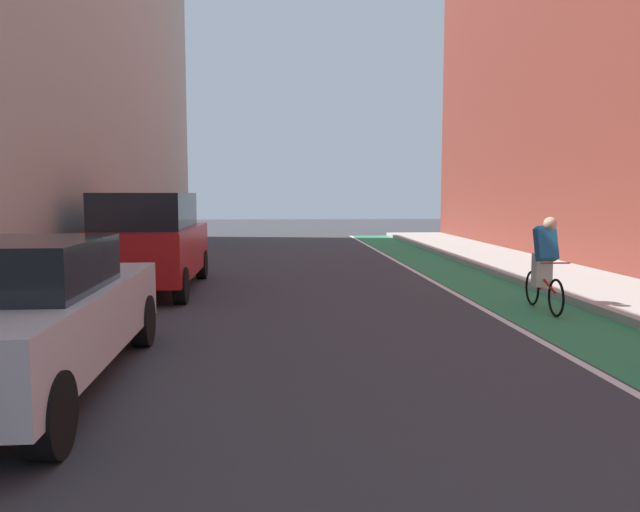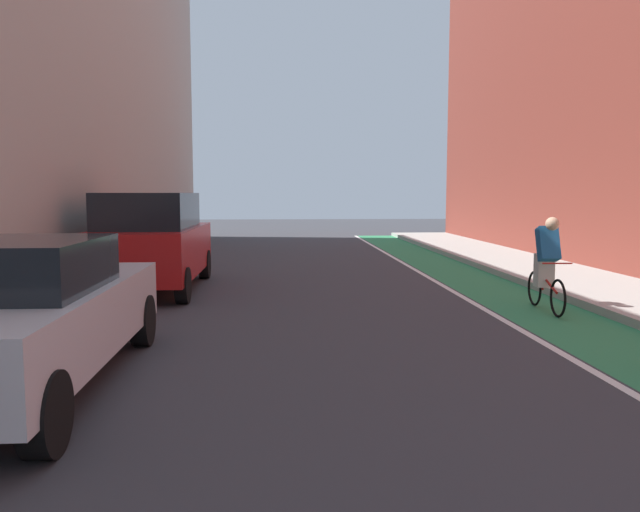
% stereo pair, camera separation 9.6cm
% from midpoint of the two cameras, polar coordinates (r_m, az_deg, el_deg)
% --- Properties ---
extents(ground_plane, '(76.18, 76.18, 0.00)m').
position_cam_midpoint_polar(ground_plane, '(9.88, 1.12, -5.79)').
color(ground_plane, '#38383D').
extents(bike_lane_paint, '(1.60, 34.63, 0.00)m').
position_cam_midpoint_polar(bike_lane_paint, '(12.61, 16.97, -3.52)').
color(bike_lane_paint, '#2D8451').
rests_on(bike_lane_paint, ground).
extents(lane_divider_stripe, '(0.12, 34.63, 0.00)m').
position_cam_midpoint_polar(lane_divider_stripe, '(12.33, 13.04, -3.62)').
color(lane_divider_stripe, white).
rests_on(lane_divider_stripe, ground).
extents(sidewalk_right, '(2.57, 34.63, 0.14)m').
position_cam_midpoint_polar(sidewalk_right, '(13.47, 25.31, -2.94)').
color(sidewalk_right, '#A8A59E').
rests_on(sidewalk_right, ground).
extents(parked_sedan_white, '(1.93, 4.58, 1.53)m').
position_cam_midpoint_polar(parked_sedan_white, '(6.93, -25.38, -4.69)').
color(parked_sedan_white, silver).
rests_on(parked_sedan_white, ground).
extents(parked_suv_red, '(1.94, 4.45, 1.98)m').
position_cam_midpoint_polar(parked_suv_red, '(13.12, -14.87, 1.36)').
color(parked_suv_red, red).
rests_on(parked_suv_red, ground).
extents(cyclist_trailing, '(0.48, 1.67, 1.59)m').
position_cam_midpoint_polar(cyclist_trailing, '(11.14, 20.13, -0.44)').
color(cyclist_trailing, black).
rests_on(cyclist_trailing, ground).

